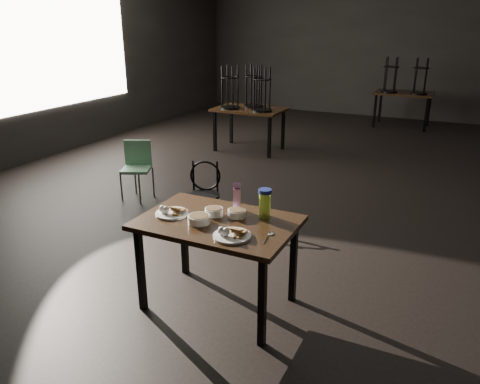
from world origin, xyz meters
The scene contains 14 objects.
room centered at (-0.06, 0.01, 2.33)m, with size 12.00×12.04×3.22m.
main_table centered at (-0.24, -2.75, 0.67)m, with size 1.20×0.80×0.75m.
plate_left centered at (-0.63, -2.81, 0.77)m, with size 0.26×0.26×0.09m.
plate_right centered at (-0.01, -2.97, 0.77)m, with size 0.27×0.27×0.09m.
bowl_near centered at (-0.32, -2.67, 0.78)m, with size 0.14×0.14×0.06m.
bowl_far centered at (-0.14, -2.62, 0.78)m, with size 0.14×0.14×0.06m.
bowl_big centered at (-0.34, -2.85, 0.78)m, with size 0.17×0.17×0.06m.
juice_carton centered at (-0.20, -2.50, 0.86)m, with size 0.08×0.08×0.24m.
water_bottle centered at (0.06, -2.53, 0.87)m, with size 0.11×0.11×0.23m.
spoon centered at (0.23, -2.82, 0.75)m, with size 0.05×0.20×0.01m.
bentwood_chair centered at (-1.10, -1.48, 0.45)m, with size 0.40×0.39×0.75m.
school_chair centered at (-2.37, -1.02, 0.45)m, with size 0.46×0.46×0.75m.
bg_table_left centered at (-2.06, 1.77, 0.78)m, with size 1.20×0.80×1.48m.
bg_table_far centered at (0.12, 4.96, 0.75)m, with size 1.20×0.80×1.48m.
Camera 1 is at (1.35, -5.65, 2.20)m, focal length 35.00 mm.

